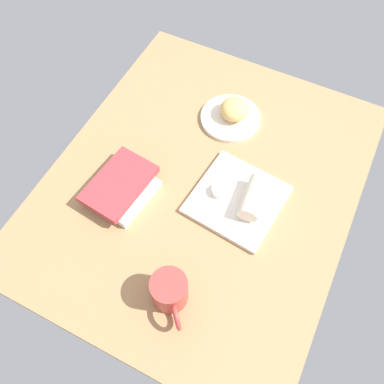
{
  "coord_description": "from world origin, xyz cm",
  "views": [
    {
      "loc": [
        -59.31,
        -26.02,
        111.22
      ],
      "look_at": [
        -6.06,
        0.5,
        7.0
      ],
      "focal_mm": 38.09,
      "sensor_mm": 36.0,
      "label": 1
    }
  ],
  "objects_px": {
    "sauce_cup": "(220,191)",
    "square_plate": "(237,199)",
    "breakfast_wrap": "(254,198)",
    "scone_pastry": "(235,109)",
    "coffee_mug": "(170,292)",
    "book_stack": "(122,188)",
    "round_plate": "(230,118)"
  },
  "relations": [
    {
      "from": "square_plate",
      "to": "book_stack",
      "type": "bearing_deg",
      "value": 112.0
    },
    {
      "from": "breakfast_wrap",
      "to": "book_stack",
      "type": "xyz_separation_m",
      "value": [
        -0.13,
        0.36,
        -0.02
      ]
    },
    {
      "from": "coffee_mug",
      "to": "book_stack",
      "type": "bearing_deg",
      "value": 52.12
    },
    {
      "from": "sauce_cup",
      "to": "round_plate",
      "type": "bearing_deg",
      "value": 17.29
    },
    {
      "from": "round_plate",
      "to": "book_stack",
      "type": "height_order",
      "value": "book_stack"
    },
    {
      "from": "square_plate",
      "to": "coffee_mug",
      "type": "distance_m",
      "value": 0.35
    },
    {
      "from": "round_plate",
      "to": "breakfast_wrap",
      "type": "xyz_separation_m",
      "value": [
        -0.27,
        -0.19,
        0.04
      ]
    },
    {
      "from": "coffee_mug",
      "to": "breakfast_wrap",
      "type": "bearing_deg",
      "value": -13.77
    },
    {
      "from": "round_plate",
      "to": "sauce_cup",
      "type": "distance_m",
      "value": 0.3
    },
    {
      "from": "breakfast_wrap",
      "to": "book_stack",
      "type": "distance_m",
      "value": 0.39
    },
    {
      "from": "round_plate",
      "to": "coffee_mug",
      "type": "height_order",
      "value": "coffee_mug"
    },
    {
      "from": "breakfast_wrap",
      "to": "coffee_mug",
      "type": "bearing_deg",
      "value": 70.88
    },
    {
      "from": "scone_pastry",
      "to": "square_plate",
      "type": "relative_size",
      "value": 0.39
    },
    {
      "from": "square_plate",
      "to": "breakfast_wrap",
      "type": "xyz_separation_m",
      "value": [
        0.01,
        -0.04,
        0.04
      ]
    },
    {
      "from": "book_stack",
      "to": "coffee_mug",
      "type": "height_order",
      "value": "coffee_mug"
    },
    {
      "from": "sauce_cup",
      "to": "breakfast_wrap",
      "type": "bearing_deg",
      "value": -83.05
    },
    {
      "from": "round_plate",
      "to": "scone_pastry",
      "type": "distance_m",
      "value": 0.04
    },
    {
      "from": "scone_pastry",
      "to": "coffee_mug",
      "type": "distance_m",
      "value": 0.64
    },
    {
      "from": "round_plate",
      "to": "book_stack",
      "type": "bearing_deg",
      "value": 156.7
    },
    {
      "from": "square_plate",
      "to": "coffee_mug",
      "type": "xyz_separation_m",
      "value": [
        -0.35,
        0.04,
        0.05
      ]
    },
    {
      "from": "breakfast_wrap",
      "to": "sauce_cup",
      "type": "bearing_deg",
      "value": 1.59
    },
    {
      "from": "square_plate",
      "to": "sauce_cup",
      "type": "height_order",
      "value": "sauce_cup"
    },
    {
      "from": "sauce_cup",
      "to": "square_plate",
      "type": "bearing_deg",
      "value": -83.05
    },
    {
      "from": "sauce_cup",
      "to": "breakfast_wrap",
      "type": "relative_size",
      "value": 0.36
    },
    {
      "from": "sauce_cup",
      "to": "book_stack",
      "type": "xyz_separation_m",
      "value": [
        -0.12,
        0.26,
        -0.0
      ]
    },
    {
      "from": "round_plate",
      "to": "breakfast_wrap",
      "type": "relative_size",
      "value": 1.53
    },
    {
      "from": "square_plate",
      "to": "breakfast_wrap",
      "type": "distance_m",
      "value": 0.06
    },
    {
      "from": "breakfast_wrap",
      "to": "coffee_mug",
      "type": "xyz_separation_m",
      "value": [
        -0.35,
        0.09,
        0.01
      ]
    },
    {
      "from": "sauce_cup",
      "to": "coffee_mug",
      "type": "relative_size",
      "value": 0.37
    },
    {
      "from": "breakfast_wrap",
      "to": "scone_pastry",
      "type": "bearing_deg",
      "value": -62.58
    },
    {
      "from": "round_plate",
      "to": "square_plate",
      "type": "height_order",
      "value": "square_plate"
    },
    {
      "from": "scone_pastry",
      "to": "square_plate",
      "type": "xyz_separation_m",
      "value": [
        -0.29,
        -0.14,
        -0.04
      ]
    }
  ]
}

